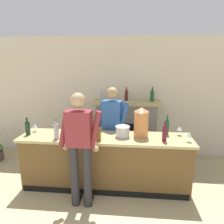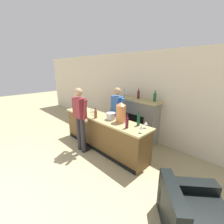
# 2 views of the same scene
# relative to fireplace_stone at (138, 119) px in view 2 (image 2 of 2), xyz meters

# --- Properties ---
(wall_back_panel) EXTENTS (12.00, 0.07, 2.75)m
(wall_back_panel) POSITION_rel_fireplace_stone_xyz_m (-0.28, 0.26, 0.69)
(wall_back_panel) COLOR beige
(wall_back_panel) RESTS_ON ground_plane
(bar_counter) EXTENTS (2.93, 0.65, 0.95)m
(bar_counter) POSITION_rel_fireplace_stone_xyz_m (-0.34, -1.18, -0.21)
(bar_counter) COLOR brown
(bar_counter) RESTS_ON ground_plane
(fireplace_stone) EXTENTS (1.48, 0.52, 1.66)m
(fireplace_stone) POSITION_rel_fireplace_stone_xyz_m (0.00, 0.00, 0.00)
(fireplace_stone) COLOR gray
(fireplace_stone) RESTS_ON ground_plane
(armchair_black) EXTENTS (1.21, 1.20, 0.72)m
(armchair_black) POSITION_rel_fireplace_stone_xyz_m (2.30, -1.85, -0.43)
(armchair_black) COLOR black
(armchair_black) RESTS_ON ground_plane
(potted_plant_corner) EXTENTS (0.42, 0.43, 0.70)m
(potted_plant_corner) POSITION_rel_fireplace_stone_xyz_m (-2.97, -0.45, -0.40)
(potted_plant_corner) COLOR #523F42
(potted_plant_corner) RESTS_ON ground_plane
(person_customer) EXTENTS (0.66, 0.31, 1.78)m
(person_customer) POSITION_rel_fireplace_stone_xyz_m (-0.64, -1.72, 0.30)
(person_customer) COLOR #2D2B2F
(person_customer) RESTS_ON ground_plane
(person_bartender) EXTENTS (0.65, 0.37, 1.73)m
(person_bartender) POSITION_rel_fireplace_stone_xyz_m (-0.26, -0.69, 0.27)
(person_bartender) COLOR #4C3B2B
(person_bartender) RESTS_ON ground_plane
(copper_dispenser) EXTENTS (0.25, 0.29, 0.51)m
(copper_dispenser) POSITION_rel_fireplace_stone_xyz_m (0.27, -1.11, 0.51)
(copper_dispenser) COLOR #CE7B45
(copper_dispenser) RESTS_ON bar_counter
(ice_bucket_steel) EXTENTS (0.25, 0.25, 0.18)m
(ice_bucket_steel) POSITION_rel_fireplace_stone_xyz_m (-0.04, -1.15, 0.35)
(ice_bucket_steel) COLOR silver
(ice_bucket_steel) RESTS_ON bar_counter
(wine_bottle_rose_blush) EXTENTS (0.08, 0.08, 0.28)m
(wine_bottle_rose_blush) POSITION_rel_fireplace_stone_xyz_m (-0.42, -1.37, 0.39)
(wine_bottle_rose_blush) COLOR brown
(wine_bottle_rose_blush) RESTS_ON bar_counter
(wine_bottle_burgundy_dark) EXTENTS (0.07, 0.07, 0.34)m
(wine_bottle_burgundy_dark) POSITION_rel_fireplace_stone_xyz_m (0.64, -1.30, 0.41)
(wine_bottle_burgundy_dark) COLOR #571428
(wine_bottle_burgundy_dark) RESTS_ON bar_counter
(wine_bottle_riesling_slim) EXTENTS (0.07, 0.07, 0.35)m
(wine_bottle_riesling_slim) POSITION_rel_fireplace_stone_xyz_m (0.72, -0.99, 0.41)
(wine_bottle_riesling_slim) COLOR #0D4927
(wine_bottle_riesling_slim) RESTS_ON bar_counter
(wine_bottle_port_short) EXTENTS (0.08, 0.08, 0.33)m
(wine_bottle_port_short) POSITION_rel_fireplace_stone_xyz_m (-1.13, -1.36, 0.41)
(wine_bottle_port_short) COLOR #A5A9B5
(wine_bottle_port_short) RESTS_ON bar_counter
(wine_bottle_chardonnay_pale) EXTENTS (0.08, 0.08, 0.31)m
(wine_bottle_chardonnay_pale) POSITION_rel_fireplace_stone_xyz_m (-1.69, -1.22, 0.40)
(wine_bottle_chardonnay_pale) COLOR black
(wine_bottle_chardonnay_pale) RESTS_ON bar_counter
(wine_glass_by_dispenser) EXTENTS (0.08, 0.08, 0.17)m
(wine_glass_by_dispenser) POSITION_rel_fireplace_stone_xyz_m (-0.67, -1.26, 0.38)
(wine_glass_by_dispenser) COLOR silver
(wine_glass_by_dispenser) RESTS_ON bar_counter
(wine_glass_back_row) EXTENTS (0.08, 0.08, 0.15)m
(wine_glass_back_row) POSITION_rel_fireplace_stone_xyz_m (-1.65, -1.05, 0.37)
(wine_glass_back_row) COLOR silver
(wine_glass_back_row) RESTS_ON bar_counter
(wine_glass_near_bucket) EXTENTS (0.09, 0.09, 0.16)m
(wine_glass_near_bucket) POSITION_rel_fireplace_stone_xyz_m (0.94, -1.00, 0.38)
(wine_glass_near_bucket) COLOR silver
(wine_glass_near_bucket) RESTS_ON bar_counter
(wine_glass_mid_counter) EXTENTS (0.08, 0.08, 0.16)m
(wine_glass_mid_counter) POSITION_rel_fireplace_stone_xyz_m (-0.91, -1.15, 0.37)
(wine_glass_mid_counter) COLOR silver
(wine_glass_mid_counter) RESTS_ON bar_counter
(wine_glass_front_right) EXTENTS (0.08, 0.08, 0.18)m
(wine_glass_front_right) POSITION_rel_fireplace_stone_xyz_m (1.02, -1.30, 0.38)
(wine_glass_front_right) COLOR silver
(wine_glass_front_right) RESTS_ON bar_counter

